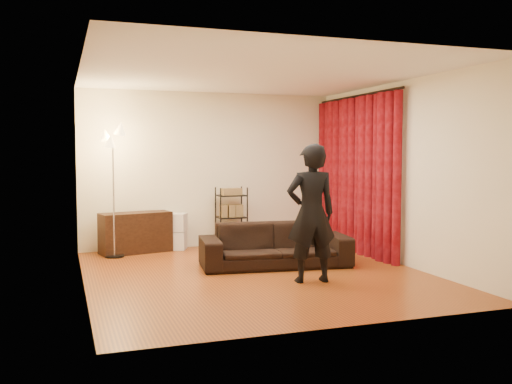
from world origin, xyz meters
name	(u,v)px	position (x,y,z in m)	size (l,w,h in m)	color
floor	(256,274)	(0.00, 0.00, 0.00)	(5.00, 5.00, 0.00)	#944813
ceiling	(256,74)	(0.00, 0.00, 2.70)	(5.00, 5.00, 0.00)	white
wall_back	(210,170)	(0.00, 2.50, 1.35)	(5.00, 5.00, 0.00)	#EEE4C3
wall_front	(343,185)	(0.00, -2.50, 1.35)	(5.00, 5.00, 0.00)	#EEE4C3
wall_left	(82,178)	(-2.25, 0.00, 1.35)	(5.00, 5.00, 0.00)	#EEE4C3
wall_right	(400,173)	(2.25, 0.00, 1.35)	(5.00, 5.00, 0.00)	#EEE4C3
curtain_rod	(358,96)	(2.15, 1.12, 2.58)	(0.04, 0.04, 2.65)	black
curtain	(356,175)	(2.13, 1.12, 1.28)	(0.22, 2.65, 2.55)	maroon
sofa	(275,245)	(0.43, 0.41, 0.31)	(2.14, 0.84, 0.63)	black
person	(311,213)	(0.51, -0.67, 0.88)	(0.64, 0.42, 1.77)	black
media_cabinet	(136,233)	(-1.34, 2.22, 0.33)	(1.15, 0.43, 0.67)	#311C0F
storage_boxes	(175,231)	(-0.67, 2.31, 0.31)	(0.38, 0.30, 0.63)	silver
wire_shelf	(231,217)	(0.31, 2.22, 0.53)	(0.48, 0.33, 1.05)	black
floor_lamp	(113,193)	(-1.71, 1.92, 1.02)	(0.37, 0.37, 2.03)	silver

